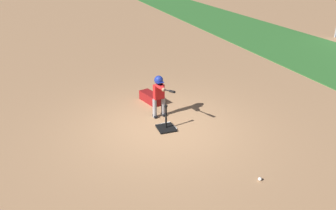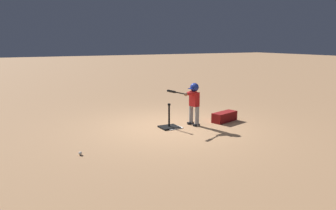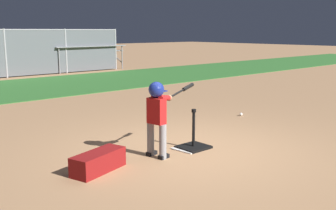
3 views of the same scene
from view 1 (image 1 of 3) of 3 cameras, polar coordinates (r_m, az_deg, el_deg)
name	(u,v)px [view 1 (image 1 of 3)]	position (r m, az deg, el deg)	size (l,w,h in m)	color
ground_plane	(164,128)	(8.52, -0.74, -4.00)	(90.00, 90.00, 0.00)	#AD7F56
home_plate	(166,127)	(8.54, -0.35, -3.84)	(0.44, 0.44, 0.02)	white
batting_tee	(166,126)	(8.43, -0.34, -3.71)	(0.49, 0.44, 0.67)	black
batter_child	(159,91)	(8.79, -1.52, 2.37)	(1.03, 0.38, 1.19)	gray
baseball	(260,179)	(6.89, 15.71, -12.31)	(0.07, 0.07, 0.07)	white
equipment_bag	(151,98)	(9.97, -3.02, 1.27)	(0.84, 0.32, 0.28)	maroon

